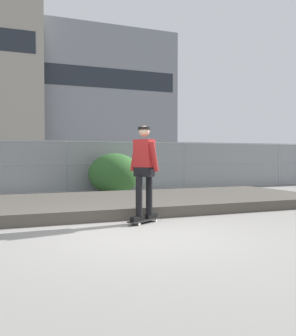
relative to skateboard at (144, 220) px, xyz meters
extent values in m
plane|color=gray|center=(-0.51, -1.07, -0.06)|extent=(120.00, 120.00, 0.00)
cube|color=#4C473F|center=(-0.51, 2.32, 0.06)|extent=(12.21, 3.89, 0.24)
cube|color=black|center=(0.00, 0.00, 0.00)|extent=(0.79, 0.57, 0.02)
cylinder|color=silver|center=(0.18, 0.21, -0.03)|extent=(0.06, 0.05, 0.05)
cylinder|color=silver|center=(0.27, 0.05, -0.03)|extent=(0.06, 0.05, 0.05)
cylinder|color=silver|center=(-0.27, -0.05, -0.03)|extent=(0.06, 0.05, 0.05)
cylinder|color=silver|center=(-0.18, -0.21, -0.03)|extent=(0.06, 0.05, 0.05)
cube|color=#99999E|center=(0.23, 0.13, -0.01)|extent=(0.11, 0.15, 0.01)
cube|color=#99999E|center=(-0.23, -0.13, -0.01)|extent=(0.11, 0.15, 0.01)
cube|color=black|center=(0.19, 0.11, 0.06)|extent=(0.29, 0.23, 0.09)
cube|color=black|center=(-0.19, -0.11, 0.06)|extent=(0.29, 0.23, 0.09)
cylinder|color=black|center=(0.13, 0.08, 0.48)|extent=(0.13, 0.13, 0.75)
cylinder|color=black|center=(-0.13, -0.08, 0.48)|extent=(0.13, 0.13, 0.75)
cube|color=black|center=(0.00, 0.00, 0.94)|extent=(0.38, 0.41, 0.18)
cube|color=maroon|center=(0.00, 0.00, 1.30)|extent=(0.38, 0.44, 0.54)
cylinder|color=maroon|center=(-0.12, 0.21, 1.24)|extent=(0.24, 0.19, 0.58)
cylinder|color=maroon|center=(0.12, -0.21, 1.24)|extent=(0.24, 0.19, 0.58)
sphere|color=tan|center=(0.00, 0.00, 1.73)|extent=(0.21, 0.21, 0.21)
cylinder|color=black|center=(0.00, 0.00, 1.78)|extent=(0.24, 0.24, 0.05)
cylinder|color=gray|center=(-0.51, 6.37, 0.87)|extent=(0.06, 0.06, 1.85)
cylinder|color=gray|center=(4.13, 6.37, 0.87)|extent=(0.06, 0.06, 1.85)
cylinder|color=gray|center=(8.78, 6.37, 0.87)|extent=(0.06, 0.06, 1.85)
cylinder|color=gray|center=(-0.51, 6.37, 1.75)|extent=(27.88, 0.04, 0.04)
cylinder|color=gray|center=(-0.51, 6.37, 0.96)|extent=(27.88, 0.04, 0.04)
cylinder|color=gray|center=(-0.51, 6.37, 0.00)|extent=(27.88, 0.04, 0.04)
cube|color=gray|center=(-0.51, 6.37, 0.87)|extent=(27.88, 0.01, 1.85)
cube|color=slate|center=(10.32, 46.32, 8.92)|extent=(18.70, 14.82, 17.95)
cube|color=#1E232B|center=(10.32, 38.89, 11.07)|extent=(17.20, 0.04, 2.50)
ellipsoid|color=#2D5B28|center=(1.04, 5.60, 0.64)|extent=(1.82, 1.49, 1.40)
camera|label=1|loc=(-2.55, -6.71, 1.25)|focal=39.72mm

